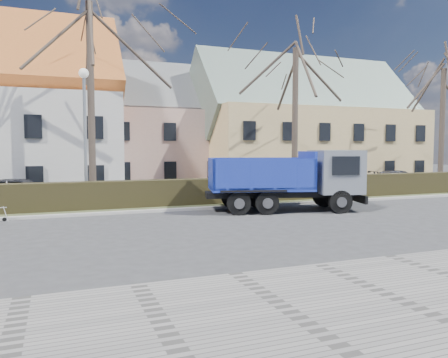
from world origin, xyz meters
name	(u,v)px	position (x,y,z in m)	size (l,w,h in m)	color
ground	(171,230)	(0.00, 0.00, 0.00)	(120.00, 120.00, 0.00)	#38383A
sidewalk_near	(289,313)	(0.00, -8.50, 0.04)	(80.00, 5.00, 0.08)	gray
curb_far	(146,211)	(0.00, 4.60, 0.06)	(80.00, 0.30, 0.12)	#B2AEA7
grass_strip	(140,207)	(0.00, 6.20, 0.05)	(80.00, 3.00, 0.10)	#3E4727
hedge	(140,195)	(0.00, 6.00, 0.65)	(60.00, 0.90, 1.30)	black
building_pink	(158,135)	(4.00, 20.00, 4.00)	(10.80, 8.80, 8.00)	tan
building_yellow	(306,132)	(16.00, 17.00, 4.25)	(18.80, 10.80, 8.50)	#D8B776
tree_1	(91,82)	(-2.00, 8.50, 6.33)	(9.20, 9.20, 12.65)	#40352C
tree_2	(295,106)	(10.00, 8.50, 5.50)	(8.00, 8.00, 11.00)	#40352C
tree_3	(442,116)	(22.00, 8.50, 5.23)	(7.60, 7.60, 10.45)	#40352C
dump_truck	(280,180)	(5.96, 2.91, 1.47)	(7.34, 2.73, 2.93)	#162999
streetlight	(85,138)	(-2.42, 7.00, 3.41)	(0.53, 0.53, 6.81)	#969BA1
parked_car_a	(21,191)	(-5.50, 9.65, 0.72)	(1.71, 4.25, 1.45)	#292A2F
parked_car_b	(399,179)	(20.05, 10.47, 0.64)	(1.80, 4.43, 1.29)	#2C2E36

